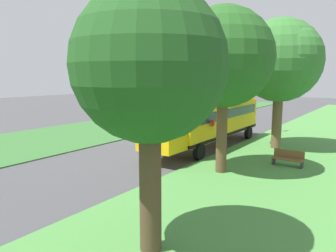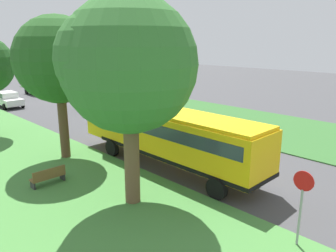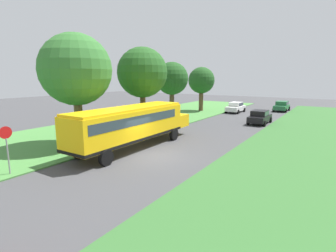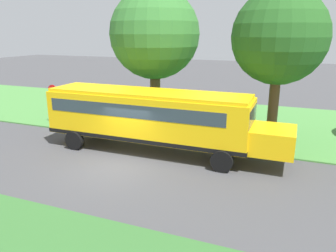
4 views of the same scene
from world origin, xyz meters
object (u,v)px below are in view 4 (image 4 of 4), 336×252
Objects in this scene: park_bench at (225,120)px; oak_tree_roadside_mid at (282,35)px; stop_sign at (54,100)px; oak_tree_beside_bus at (157,33)px; school_bus at (152,116)px.

oak_tree_roadside_mid is at bearing 51.17° from park_bench.
park_bench is (-2.57, -3.20, -5.36)m from oak_tree_roadside_mid.
stop_sign is 11.25m from park_bench.
oak_tree_beside_bus is at bearing -67.79° from park_bench.
oak_tree_roadside_mid reaches higher than park_bench.
school_bus is 6.04m from oak_tree_beside_bus.
stop_sign reaches higher than park_bench.
oak_tree_beside_bus is 6.97m from park_bench.
school_bus is at bearing -22.93° from park_bench.
park_bench is at bearing 157.07° from school_bus.
oak_tree_beside_bus reaches higher than park_bench.
school_bus reaches higher than park_bench.
oak_tree_roadside_mid reaches higher than school_bus.
school_bus is at bearing -59.61° from oak_tree_roadside_mid.
oak_tree_beside_bus is 8.00m from stop_sign.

